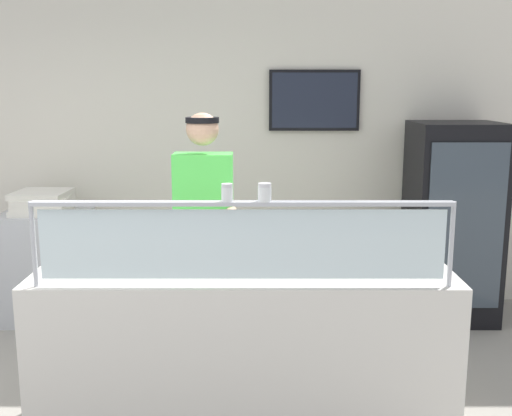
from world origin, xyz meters
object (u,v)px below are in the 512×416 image
at_px(worker_figure, 203,229).
at_px(pizza_box_stack, 41,202).
at_px(pizza_server, 209,255).
at_px(parmesan_shaker, 226,194).
at_px(drink_fridge, 451,222).
at_px(pepper_flake_shaker, 263,193).
at_px(pizza_tray, 218,258).

distance_m(worker_figure, pizza_box_stack, 1.72).
bearing_deg(pizza_server, parmesan_shaker, -87.10).
bearing_deg(drink_fridge, pizza_server, -139.25).
height_order(worker_figure, drink_fridge, worker_figure).
relative_size(pizza_server, parmesan_shaker, 3.22).
height_order(pizza_server, worker_figure, worker_figure).
bearing_deg(pizza_server, worker_figure, 86.16).
bearing_deg(parmesan_shaker, drink_fridge, 49.42).
distance_m(pepper_flake_shaker, drink_fridge, 2.66).
relative_size(pizza_tray, worker_figure, 0.24).
relative_size(pizza_server, pizza_box_stack, 0.62).
bearing_deg(worker_figure, pepper_flake_shaker, -69.60).
xyz_separation_m(worker_figure, drink_fridge, (1.96, 1.04, -0.19)).
relative_size(pepper_flake_shaker, pizza_box_stack, 0.20).
height_order(parmesan_shaker, worker_figure, worker_figure).
bearing_deg(worker_figure, pizza_server, -81.95).
height_order(pepper_flake_shaker, pizza_box_stack, pepper_flake_shaker).
bearing_deg(pizza_server, drink_fridge, 28.86).
distance_m(pizza_tray, drink_fridge, 2.43).
xyz_separation_m(pizza_server, drink_fridge, (1.88, 1.62, -0.17)).
bearing_deg(worker_figure, parmesan_shaker, -79.00).
xyz_separation_m(pizza_tray, parmesan_shaker, (0.07, -0.46, 0.45)).
relative_size(pepper_flake_shaker, drink_fridge, 0.05).
xyz_separation_m(pizza_tray, worker_figure, (-0.13, 0.56, 0.04)).
height_order(pizza_server, pizza_box_stack, pizza_box_stack).
bearing_deg(drink_fridge, pizza_box_stack, -179.26).
distance_m(parmesan_shaker, pizza_box_stack, 2.61).
xyz_separation_m(pizza_server, parmesan_shaker, (0.12, -0.44, 0.43)).
distance_m(pizza_server, parmesan_shaker, 0.62).
relative_size(parmesan_shaker, drink_fridge, 0.05).
height_order(pizza_tray, pepper_flake_shaker, pepper_flake_shaker).
bearing_deg(drink_fridge, pepper_flake_shaker, -127.55).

